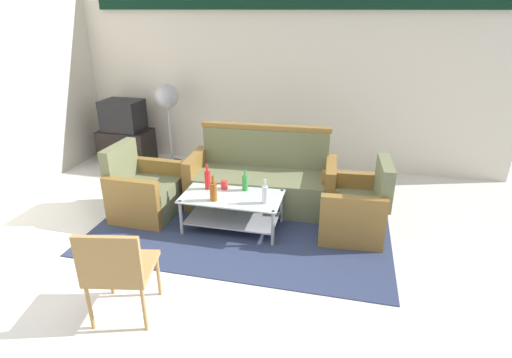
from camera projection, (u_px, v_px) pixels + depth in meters
name	position (u px, v px, depth m)	size (l,w,h in m)	color
ground_plane	(229.00, 274.00, 3.79)	(14.00, 14.00, 0.00)	silver
wall_back	(286.00, 69.00, 5.95)	(6.52, 0.19, 2.80)	silver
rug	(243.00, 226.00, 4.62)	(3.27, 2.03, 0.01)	#2D3856
couch	(262.00, 181.00, 5.04)	(1.83, 0.82, 0.96)	#6B704C
armchair_left	(144.00, 192.00, 4.80)	(0.72, 0.78, 0.85)	#6B704C
armchair_right	(354.00, 210.00, 4.39)	(0.74, 0.80, 0.85)	#6B704C
coffee_table	(232.00, 207.00, 4.48)	(1.10, 0.60, 0.40)	silver
bottle_green	(245.00, 183.00, 4.52)	(0.06, 0.06, 0.24)	#2D8C38
bottle_clear	(265.00, 194.00, 4.22)	(0.06, 0.06, 0.27)	silver
bottle_red	(208.00, 180.00, 4.55)	(0.07, 0.07, 0.30)	red
bottle_brown	(213.00, 191.00, 4.27)	(0.08, 0.08, 0.28)	brown
cup	(224.00, 185.00, 4.58)	(0.08, 0.08, 0.10)	red
tv_stand	(127.00, 146.00, 6.50)	(0.80, 0.50, 0.52)	black
television	(123.00, 115.00, 6.31)	(0.62, 0.47, 0.48)	black
pedestal_fan	(167.00, 101.00, 6.09)	(0.36, 0.36, 1.27)	#2D2D33
wicker_chair	(117.00, 267.00, 3.06)	(0.56, 0.56, 0.84)	#AD844C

